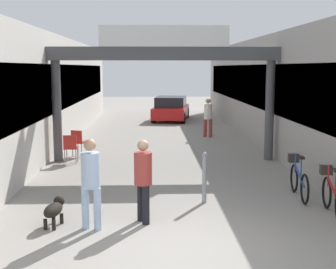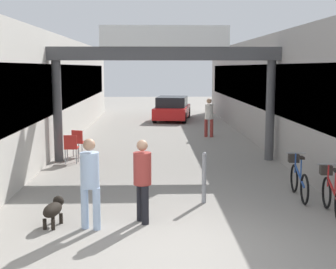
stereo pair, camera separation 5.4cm
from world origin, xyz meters
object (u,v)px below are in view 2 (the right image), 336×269
(pedestrian_with_dog, at_px, (90,178))
(cafe_chair_red_farther, at_px, (79,140))
(dog_on_leash, at_px, (54,209))
(bicycle_red_nearest, at_px, (332,193))
(pedestrian_carrying_crate, at_px, (209,115))
(cafe_chair_red_nearer, at_px, (71,146))
(bicycle_blue_second, at_px, (298,178))
(bollard_post_metal, at_px, (204,177))
(pedestrian_companion, at_px, (142,176))
(parked_car_red, at_px, (172,109))

(pedestrian_with_dog, relative_size, cafe_chair_red_farther, 1.89)
(dog_on_leash, distance_m, bicycle_red_nearest, 5.47)
(pedestrian_carrying_crate, relative_size, bicycle_red_nearest, 0.98)
(cafe_chair_red_nearer, distance_m, cafe_chair_red_farther, 1.10)
(bicycle_blue_second, xyz_separation_m, cafe_chair_red_nearer, (-5.84, 3.96, 0.10))
(dog_on_leash, relative_size, bicycle_blue_second, 0.43)
(bollard_post_metal, bearing_deg, pedestrian_companion, -136.01)
(cafe_chair_red_farther, bearing_deg, pedestrian_carrying_crate, 41.40)
(pedestrian_with_dog, bearing_deg, bicycle_blue_second, 24.46)
(pedestrian_carrying_crate, xyz_separation_m, dog_on_leash, (-4.24, -11.14, -0.62))
(bicycle_blue_second, bearing_deg, pedestrian_carrying_crate, 95.72)
(bicycle_blue_second, bearing_deg, parked_car_red, 98.04)
(cafe_chair_red_farther, bearing_deg, pedestrian_companion, -71.52)
(pedestrian_with_dog, height_order, parked_car_red, pedestrian_with_dog)
(cafe_chair_red_farther, relative_size, parked_car_red, 0.21)
(bicycle_red_nearest, distance_m, cafe_chair_red_nearer, 8.07)
(bicycle_red_nearest, bearing_deg, cafe_chair_red_farther, 133.52)
(cafe_chair_red_nearer, bearing_deg, dog_on_leash, -83.43)
(bicycle_red_nearest, bearing_deg, cafe_chair_red_nearer, 139.26)
(dog_on_leash, distance_m, cafe_chair_red_farther, 6.91)
(dog_on_leash, relative_size, bicycle_red_nearest, 0.43)
(pedestrian_carrying_crate, relative_size, cafe_chair_red_farther, 1.85)
(bollard_post_metal, xyz_separation_m, cafe_chair_red_nearer, (-3.63, 4.38, -0.03))
(pedestrian_companion, xyz_separation_m, cafe_chair_red_nearer, (-2.32, 5.65, -0.37))
(bollard_post_metal, relative_size, parked_car_red, 0.27)
(dog_on_leash, relative_size, parked_car_red, 0.17)
(cafe_chair_red_farther, bearing_deg, dog_on_leash, -85.03)
(dog_on_leash, height_order, bicycle_blue_second, bicycle_blue_second)
(pedestrian_with_dog, distance_m, bicycle_blue_second, 4.93)
(dog_on_leash, relative_size, cafe_chair_red_nearer, 0.81)
(pedestrian_carrying_crate, relative_size, cafe_chair_red_nearer, 1.85)
(pedestrian_companion, bearing_deg, cafe_chair_red_farther, 108.48)
(bollard_post_metal, height_order, cafe_chair_red_nearer, bollard_post_metal)
(pedestrian_companion, xyz_separation_m, cafe_chair_red_farther, (-2.26, 6.75, -0.37))
(pedestrian_companion, height_order, cafe_chair_red_farther, pedestrian_companion)
(pedestrian_with_dog, relative_size, parked_car_red, 0.40)
(dog_on_leash, bearing_deg, bicycle_red_nearest, 5.33)
(bicycle_blue_second, relative_size, bollard_post_metal, 1.50)
(cafe_chair_red_nearer, xyz_separation_m, cafe_chair_red_farther, (0.07, 1.10, 0.00))
(pedestrian_carrying_crate, bearing_deg, bollard_post_metal, -97.43)
(bicycle_red_nearest, height_order, bollard_post_metal, bollard_post_metal)
(pedestrian_with_dog, distance_m, cafe_chair_red_farther, 7.23)
(bollard_post_metal, relative_size, cafe_chair_red_nearer, 1.27)
(pedestrian_companion, xyz_separation_m, bicycle_blue_second, (3.52, 1.69, -0.47))
(pedestrian_carrying_crate, xyz_separation_m, bollard_post_metal, (-1.27, -9.75, -0.37))
(bollard_post_metal, bearing_deg, pedestrian_with_dog, -144.48)
(pedestrian_with_dog, distance_m, cafe_chair_red_nearer, 6.16)
(pedestrian_with_dog, relative_size, bicycle_blue_second, 0.99)
(dog_on_leash, height_order, cafe_chair_red_nearer, cafe_chair_red_nearer)
(pedestrian_with_dog, xyz_separation_m, cafe_chair_red_farther, (-1.31, 7.09, -0.42))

